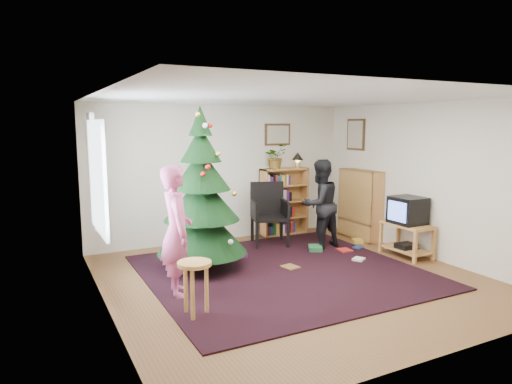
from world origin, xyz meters
name	(u,v)px	position (x,y,z in m)	size (l,w,h in m)	color
floor	(293,278)	(0.00, 0.00, 0.00)	(5.00, 5.00, 0.00)	brown
ceiling	(295,97)	(0.00, 0.00, 2.50)	(5.00, 5.00, 0.00)	white
wall_back	(223,173)	(0.00, 2.50, 1.25)	(5.00, 0.02, 2.50)	silver
wall_front	(442,226)	(0.00, -2.50, 1.25)	(5.00, 0.02, 2.50)	silver
wall_left	(104,205)	(-2.50, 0.00, 1.25)	(0.02, 5.00, 2.50)	silver
wall_right	(426,180)	(2.50, 0.00, 1.25)	(0.02, 5.00, 2.50)	silver
rug	(282,271)	(0.00, 0.30, 0.01)	(3.80, 3.60, 0.02)	black
window_pane	(97,177)	(-2.47, 0.60, 1.50)	(0.04, 1.20, 1.40)	silver
curtain	(93,172)	(-2.43, 1.30, 1.50)	(0.06, 0.35, 1.60)	white
picture_back	(278,135)	(1.15, 2.48, 1.95)	(0.55, 0.03, 0.42)	#4C3319
picture_right	(356,135)	(2.48, 1.75, 1.95)	(0.03, 0.50, 0.60)	#4C3319
christmas_tree	(202,203)	(-0.98, 0.96, 1.00)	(1.33, 1.33, 2.41)	#3F2816
bookshelf_back	(284,201)	(1.23, 2.34, 0.66)	(0.95, 0.30, 1.30)	#C78547
bookshelf_right	(360,204)	(2.34, 1.40, 0.66)	(0.30, 0.95, 1.30)	#C78547
tv_stand	(406,237)	(2.22, 0.08, 0.32)	(0.46, 0.82, 0.55)	#C78547
crt_tv	(408,210)	(2.22, 0.08, 0.77)	(0.47, 0.50, 0.44)	black
armchair	(266,211)	(0.58, 1.85, 0.61)	(0.77, 0.78, 1.11)	black
stool	(195,274)	(-1.65, -0.60, 0.49)	(0.38, 0.38, 0.64)	#C78547
person_standing	(176,231)	(-1.62, 0.14, 0.83)	(0.60, 0.40, 1.66)	#BF4C7F
person_by_chair	(320,204)	(1.25, 1.16, 0.78)	(0.75, 0.59, 1.55)	black
potted_plant	(275,156)	(1.03, 2.34, 1.54)	(0.43, 0.37, 0.47)	gray
table_lamp	(298,157)	(1.53, 2.34, 1.51)	(0.23, 0.23, 0.31)	#A57F33
floor_clutter	(325,252)	(1.11, 0.77, 0.04)	(2.51, 1.18, 0.08)	#A51E19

